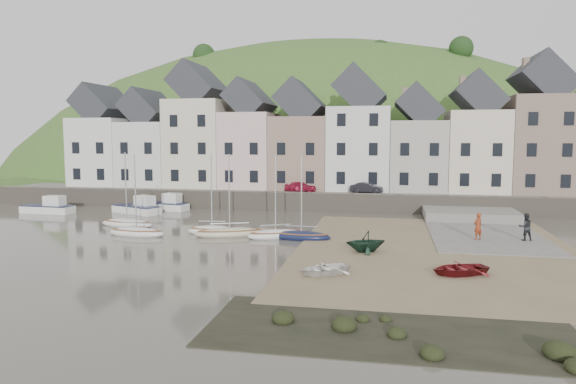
% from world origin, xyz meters
% --- Properties ---
extents(ground, '(160.00, 160.00, 0.00)m').
position_xyz_m(ground, '(0.00, 0.00, 0.00)').
color(ground, '#4D483D').
rests_on(ground, ground).
extents(quay_land, '(90.00, 30.00, 1.50)m').
position_xyz_m(quay_land, '(0.00, 32.00, 0.75)').
color(quay_land, '#385923').
rests_on(quay_land, ground).
extents(quay_street, '(70.00, 7.00, 0.10)m').
position_xyz_m(quay_street, '(0.00, 20.50, 1.55)').
color(quay_street, slate).
rests_on(quay_street, quay_land).
extents(seawall, '(70.00, 1.20, 1.80)m').
position_xyz_m(seawall, '(0.00, 17.00, 0.90)').
color(seawall, slate).
rests_on(seawall, ground).
extents(beach, '(18.00, 26.00, 0.06)m').
position_xyz_m(beach, '(11.00, 0.00, 0.03)').
color(beach, '#766348').
rests_on(beach, ground).
extents(slipway, '(8.00, 18.00, 0.12)m').
position_xyz_m(slipway, '(15.00, 8.00, 0.06)').
color(slipway, slate).
rests_on(slipway, ground).
extents(hillside, '(134.40, 84.00, 84.00)m').
position_xyz_m(hillside, '(-5.00, 60.00, -17.99)').
color(hillside, '#385923').
rests_on(hillside, ground).
extents(townhouse_terrace, '(61.05, 8.00, 13.93)m').
position_xyz_m(townhouse_terrace, '(1.76, 24.00, 7.32)').
color(townhouse_terrace, silver).
rests_on(townhouse_terrace, quay_land).
extents(sailboat_0, '(4.93, 2.12, 6.32)m').
position_xyz_m(sailboat_0, '(-13.34, 4.87, 0.26)').
color(sailboat_0, white).
rests_on(sailboat_0, ground).
extents(sailboat_1, '(4.63, 1.84, 6.32)m').
position_xyz_m(sailboat_1, '(-10.65, 1.25, 0.26)').
color(sailboat_1, white).
rests_on(sailboat_1, ground).
extents(sailboat_2, '(5.42, 3.34, 6.32)m').
position_xyz_m(sailboat_2, '(-3.74, 2.41, 0.26)').
color(sailboat_2, beige).
rests_on(sailboat_2, ground).
extents(sailboat_3, '(3.89, 1.85, 6.32)m').
position_xyz_m(sailboat_3, '(-5.35, 3.06, 0.27)').
color(sailboat_3, white).
rests_on(sailboat_3, ground).
extents(sailboat_4, '(4.46, 3.31, 6.32)m').
position_xyz_m(sailboat_4, '(-0.22, 2.36, 0.26)').
color(sailboat_4, white).
rests_on(sailboat_4, ground).
extents(sailboat_5, '(4.33, 1.69, 6.32)m').
position_xyz_m(sailboat_5, '(1.73, 2.14, 0.26)').
color(sailboat_5, '#121939').
rests_on(sailboat_5, ground).
extents(motorboat_0, '(5.51, 3.65, 1.70)m').
position_xyz_m(motorboat_0, '(-15.89, 11.97, 0.58)').
color(motorboat_0, white).
rests_on(motorboat_0, ground).
extents(motorboat_1, '(5.18, 1.99, 1.70)m').
position_xyz_m(motorboat_1, '(-24.46, 10.46, 0.58)').
color(motorboat_1, white).
rests_on(motorboat_1, ground).
extents(motorboat_2, '(4.86, 2.49, 1.70)m').
position_xyz_m(motorboat_2, '(-14.10, 14.59, 0.58)').
color(motorboat_2, white).
rests_on(motorboat_2, ground).
extents(rowboat_white, '(3.55, 3.41, 0.60)m').
position_xyz_m(rowboat_white, '(4.55, -7.44, 0.36)').
color(rowboat_white, white).
rests_on(rowboat_white, beach).
extents(rowboat_green, '(3.27, 3.09, 1.36)m').
position_xyz_m(rowboat_green, '(6.48, -1.46, 0.74)').
color(rowboat_green, '#153021').
rests_on(rowboat_green, beach).
extents(rowboat_red, '(3.82, 3.41, 0.65)m').
position_xyz_m(rowboat_red, '(11.63, -6.14, 0.39)').
color(rowboat_red, maroon).
rests_on(rowboat_red, beach).
extents(person_red, '(0.83, 0.78, 1.91)m').
position_xyz_m(person_red, '(14.10, 3.79, 1.07)').
color(person_red, maroon).
rests_on(person_red, slipway).
extents(person_dark, '(1.03, 0.86, 1.92)m').
position_xyz_m(person_dark, '(17.33, 4.10, 1.08)').
color(person_dark, '#222428').
rests_on(person_dark, slipway).
extents(car_left, '(3.39, 1.55, 1.13)m').
position_xyz_m(car_left, '(-1.27, 19.50, 2.16)').
color(car_left, '#A11734').
rests_on(car_left, quay_street).
extents(car_right, '(3.43, 1.41, 1.11)m').
position_xyz_m(car_right, '(5.60, 19.50, 2.15)').
color(car_right, black).
rests_on(car_right, quay_street).
extents(shore_rocks, '(14.00, 6.00, 0.71)m').
position_xyz_m(shore_rocks, '(8.60, -15.45, 0.10)').
color(shore_rocks, black).
rests_on(shore_rocks, ground).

